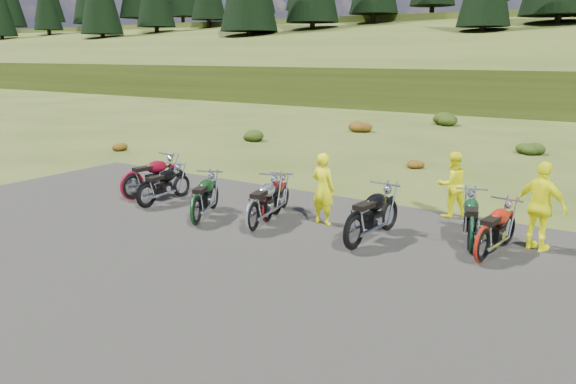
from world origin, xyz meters
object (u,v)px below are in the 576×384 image
Objects in this scene: motorcycle_7 at (469,253)px; person_middle at (323,190)px; motorcycle_3 at (253,233)px; motorcycle_0 at (147,209)px.

person_middle is at bearing 71.80° from motorcycle_7.
motorcycle_7 is at bearing -85.70° from motorcycle_3.
motorcycle_3 is at bearing -92.95° from motorcycle_0.
motorcycle_7 is 1.22× the size of person_middle.
motorcycle_3 reaches higher than motorcycle_0.
person_middle reaches higher than motorcycle_7.
motorcycle_0 is at bearing 75.15° from motorcycle_3.
motorcycle_7 is at bearing -172.30° from person_middle.
motorcycle_0 is 0.95× the size of motorcycle_7.
motorcycle_0 is 4.83m from person_middle.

